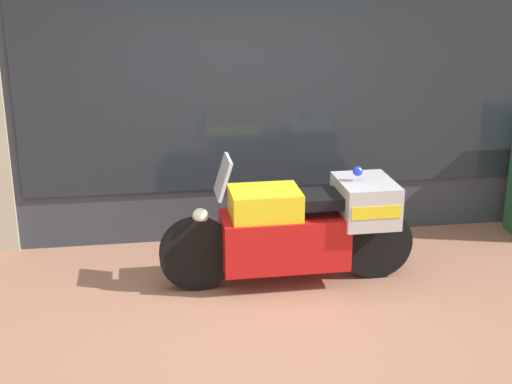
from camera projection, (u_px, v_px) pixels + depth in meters
name	position (u px, v px, depth m)	size (l,w,h in m)	color
ground_plane	(259.00, 318.00, 5.86)	(60.00, 60.00, 0.00)	#8E604C
shop_building	(184.00, 69.00, 7.12)	(6.38, 0.55, 3.51)	#333842
window_display	(270.00, 190.00, 7.69)	(4.92, 0.30, 1.80)	slate
paramedic_motorcycle	(301.00, 226.00, 6.38)	(2.31, 0.65, 1.21)	black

